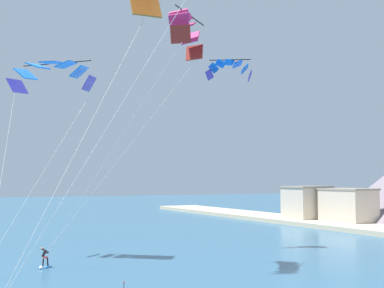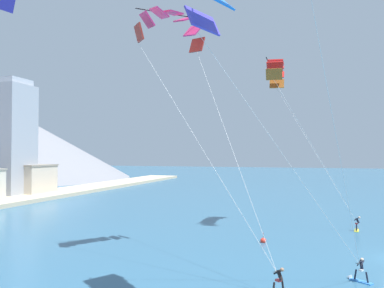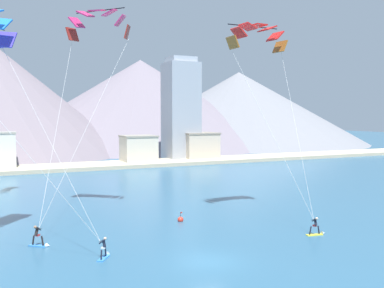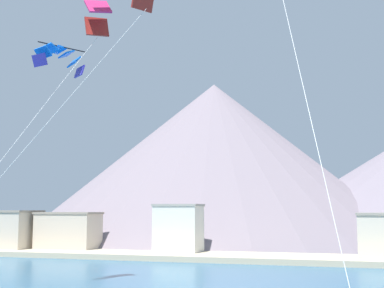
{
  "view_description": "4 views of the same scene",
  "coord_description": "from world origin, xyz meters",
  "views": [
    {
      "loc": [
        35.71,
        -0.04,
        7.37
      ],
      "look_at": [
        -2.65,
        18.56,
        10.21
      ],
      "focal_mm": 50.0,
      "sensor_mm": 36.0,
      "label": 1
    },
    {
      "loc": [
        -33.5,
        6.68,
        8.45
      ],
      "look_at": [
        -3.9,
        16.17,
        9.25
      ],
      "focal_mm": 35.0,
      "sensor_mm": 36.0,
      "label": 2
    },
    {
      "loc": [
        -13.17,
        -25.77,
        10.09
      ],
      "look_at": [
        3.97,
        11.38,
        7.34
      ],
      "focal_mm": 40.0,
      "sensor_mm": 36.0,
      "label": 3
    },
    {
      "loc": [
        10.74,
        -10.71,
        6.31
      ],
      "look_at": [
        1.61,
        18.45,
        10.09
      ],
      "focal_mm": 50.0,
      "sensor_mm": 36.0,
      "label": 4
    }
  ],
  "objects": [
    {
      "name": "shore_building_promenade_mid",
      "position": [
        -38.64,
        57.93,
        3.14
      ],
      "size": [
        6.58,
        6.66,
        6.25
      ],
      "color": "beige",
      "rests_on": "ground"
    },
    {
      "name": "mountain_peak_east_shoulder",
      "position": [
        -18.89,
        99.98,
        16.79
      ],
      "size": [
        81.68,
        81.68,
        33.59
      ],
      "color": "slate",
      "rests_on": "ground"
    },
    {
      "name": "parafoil_kite_distant_high_outer",
      "position": [
        -13.34,
        28.18,
        19.3
      ],
      "size": [
        2.75,
        5.01,
        2.25
      ],
      "color": "#332C9D"
    },
    {
      "name": "shoreline_strip",
      "position": [
        0.0,
        56.8,
        0.35
      ],
      "size": [
        180.0,
        10.0,
        0.7
      ],
      "primitive_type": "cube",
      "color": "#BCAD8E",
      "rests_on": "ground"
    },
    {
      "name": "shore_building_quay_east",
      "position": [
        -12.89,
        58.56,
        3.56
      ],
      "size": [
        6.24,
        4.52,
        7.1
      ],
      "color": "silver",
      "rests_on": "ground"
    },
    {
      "name": "shore_building_old_town",
      "position": [
        -30.34,
        59.57,
        3.01
      ],
      "size": [
        9.08,
        5.12,
        5.99
      ],
      "color": "beige",
      "rests_on": "ground"
    }
  ]
}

